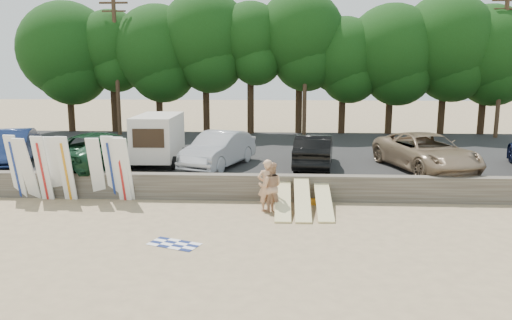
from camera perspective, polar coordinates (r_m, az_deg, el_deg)
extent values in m
plane|color=tan|center=(16.66, 0.76, -7.28)|extent=(120.00, 120.00, 0.00)
cube|color=#6B6356|center=(19.41, 1.13, -3.13)|extent=(44.00, 0.50, 1.00)
cube|color=#282828|center=(26.77, 1.68, 0.41)|extent=(44.00, 14.50, 0.70)
cylinder|color=#382616|center=(36.53, -20.42, 6.00)|extent=(0.44, 0.44, 3.71)
sphere|color=#154A16|center=(36.46, -20.80, 11.69)|extent=(6.39, 6.39, 6.39)
cylinder|color=#382616|center=(35.43, -15.89, 6.30)|extent=(0.44, 0.44, 3.91)
sphere|color=#154A16|center=(35.37, -16.22, 12.48)|extent=(4.67, 4.67, 4.67)
cylinder|color=#382616|center=(34.56, -10.98, 6.25)|extent=(0.44, 0.44, 3.72)
sphere|color=#154A16|center=(34.48, -11.20, 12.27)|extent=(5.90, 5.90, 5.90)
cylinder|color=#382616|center=(33.77, -5.72, 6.77)|extent=(0.44, 0.44, 4.28)
sphere|color=#154A16|center=(33.74, -5.85, 13.88)|extent=(5.93, 5.93, 5.93)
cylinder|color=#382616|center=(33.18, -0.62, 6.73)|extent=(0.44, 0.44, 4.25)
sphere|color=#154A16|center=(33.15, -0.64, 13.92)|extent=(4.47, 4.47, 4.47)
cylinder|color=#382616|center=(33.53, 4.92, 6.80)|extent=(0.44, 0.44, 4.34)
sphere|color=#154A16|center=(33.51, 5.04, 14.05)|extent=(5.76, 5.76, 5.76)
cylinder|color=#382616|center=(33.77, 9.81, 5.95)|extent=(0.44, 0.44, 3.43)
sphere|color=#154A16|center=(33.67, 9.99, 11.65)|extent=(5.05, 5.05, 5.05)
cylinder|color=#382616|center=(34.26, 14.98, 5.97)|extent=(0.44, 0.44, 3.63)
sphere|color=#154A16|center=(34.17, 15.27, 11.92)|extent=(6.05, 6.05, 6.05)
cylinder|color=#382616|center=(35.11, 20.49, 6.02)|extent=(0.44, 0.44, 3.95)
sphere|color=#154A16|center=(35.05, 20.91, 12.31)|extent=(6.32, 6.32, 6.32)
cylinder|color=#382616|center=(35.98, 24.43, 5.57)|extent=(0.44, 0.44, 3.60)
sphere|color=#154A16|center=(35.89, 24.88, 11.17)|extent=(5.95, 5.95, 5.95)
cylinder|color=#473321|center=(33.56, -15.65, 10.44)|extent=(0.26, 0.26, 9.00)
cube|color=#473321|center=(33.78, -15.99, 16.89)|extent=(1.80, 0.12, 0.12)
cube|color=#473321|center=(33.73, -15.94, 16.05)|extent=(1.50, 0.10, 0.10)
cylinder|color=#473321|center=(31.86, 5.64, 10.78)|extent=(0.26, 0.26, 9.00)
cube|color=#473321|center=(32.09, 5.78, 17.58)|extent=(1.80, 0.12, 0.12)
cube|color=#473321|center=(32.04, 5.76, 16.69)|extent=(1.50, 0.10, 0.10)
cylinder|color=#473321|center=(34.52, 26.27, 9.74)|extent=(0.26, 0.26, 9.00)
cube|color=#473321|center=(34.74, 26.81, 16.00)|extent=(1.80, 0.12, 0.12)
cube|color=#473321|center=(34.68, 26.74, 15.18)|extent=(1.50, 0.10, 0.10)
cube|color=beige|center=(23.06, -11.12, 2.65)|extent=(1.84, 3.59, 1.95)
cube|color=black|center=(21.31, -12.21, 2.44)|extent=(1.33, 0.06, 0.80)
cylinder|color=black|center=(22.36, -14.02, -0.30)|extent=(0.19, 0.59, 0.59)
cylinder|color=black|center=(21.92, -9.33, -0.34)|extent=(0.19, 0.59, 0.59)
cylinder|color=black|center=(24.55, -12.56, 0.73)|extent=(0.19, 0.59, 0.59)
cylinder|color=black|center=(24.15, -8.27, 0.71)|extent=(0.19, 0.59, 0.59)
imported|color=navy|center=(25.48, -26.12, 1.35)|extent=(2.93, 4.99, 1.55)
imported|color=#133620|center=(22.96, -17.05, 1.11)|extent=(4.18, 6.26, 1.60)
imported|color=#B0B0B5|center=(22.25, -4.29, 1.21)|extent=(3.12, 5.00, 1.56)
imported|color=black|center=(22.25, 6.63, 1.05)|extent=(2.06, 4.61, 1.47)
imported|color=#8B7358|center=(22.66, 18.86, 0.86)|extent=(4.06, 6.18, 1.58)
cube|color=white|center=(21.49, -25.79, -0.71)|extent=(0.57, 0.59, 2.57)
cube|color=white|center=(21.08, -24.71, -0.93)|extent=(0.61, 0.90, 2.50)
cube|color=white|center=(20.78, -23.23, -0.88)|extent=(0.55, 0.61, 2.56)
cube|color=white|center=(20.77, -22.02, -0.84)|extent=(0.53, 0.73, 2.53)
cube|color=white|center=(20.40, -20.90, -0.92)|extent=(0.54, 0.61, 2.56)
cube|color=white|center=(20.06, -17.78, -0.99)|extent=(0.56, 0.84, 2.51)
cube|color=white|center=(19.94, -16.19, -0.89)|extent=(0.58, 0.65, 2.56)
cube|color=white|center=(19.65, -15.16, -1.01)|extent=(0.58, 0.66, 2.56)
cube|color=white|center=(19.60, -14.82, -1.07)|extent=(0.53, 0.77, 2.52)
cube|color=beige|center=(17.96, 3.10, -4.56)|extent=(0.56, 2.92, 0.84)
cube|color=beige|center=(17.93, 5.31, -4.39)|extent=(0.56, 2.88, 0.97)
cube|color=beige|center=(18.10, 7.72, -4.56)|extent=(0.56, 2.92, 0.81)
imported|color=tan|center=(17.81, 1.29, -2.92)|extent=(0.74, 0.53, 1.90)
imported|color=tan|center=(17.83, 1.67, -3.07)|extent=(0.88, 0.69, 1.80)
cube|color=#278F2F|center=(18.97, 7.61, -4.62)|extent=(0.40, 0.32, 0.32)
cube|color=orange|center=(18.95, 6.42, -4.76)|extent=(0.32, 0.28, 0.22)
plane|color=white|center=(15.02, -9.34, -9.46)|extent=(1.94, 1.94, 0.00)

